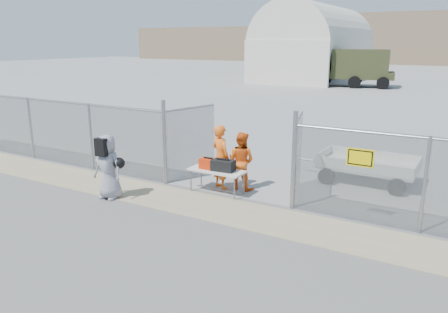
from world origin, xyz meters
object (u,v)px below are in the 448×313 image
Objects in this scene: security_worker_left at (221,157)px; utility_trailer at (368,168)px; folding_table at (217,181)px; visitor at (108,167)px; security_worker_right at (241,161)px.

utility_trailer is at bearing -119.02° from security_worker_left.
visitor is at bearing -141.30° from folding_table.
security_worker_left reaches higher than security_worker_right.
security_worker_left is at bearing 42.81° from visitor.
folding_table is 0.95× the size of security_worker_right.
folding_table is 0.92m from security_worker_right.
security_worker_right reaches higher than folding_table.
folding_table is at bearing 59.94° from security_worker_right.
security_worker_left is 0.59m from security_worker_right.
visitor is (-2.31, -1.80, 0.54)m from folding_table.
security_worker_right is 3.67m from visitor.
security_worker_left is 0.51× the size of utility_trailer.
security_worker_right reaches higher than utility_trailer.
security_worker_right is 3.88m from utility_trailer.
security_worker_right is (0.53, 0.25, -0.09)m from security_worker_left.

